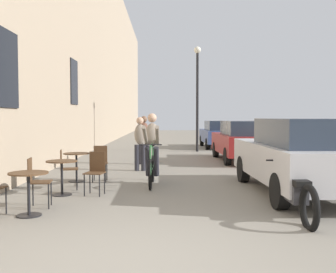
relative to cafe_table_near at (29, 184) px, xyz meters
The scene contains 17 objects.
ground_plane 2.99m from the cafe_table_near, 47.77° to the right, with size 88.00×88.00×0.00m, color gray.
building_facade_left 13.00m from the cafe_table_near, 97.09° to the left, with size 0.54×68.00×11.47m.
cafe_table_near is the anchor object (origin of this frame).
cafe_chair_near_toward_wall 0.61m from the cafe_table_near, 97.09° to the left, with size 0.43×0.43×0.89m.
cafe_table_mid 1.73m from the cafe_table_near, 86.79° to the left, with size 0.64×0.64×0.72m.
cafe_chair_mid_toward_street 1.97m from the cafe_table_near, 66.42° to the left, with size 0.44×0.44×0.89m.
cafe_chair_mid_toward_wall 2.38m from the cafe_table_near, 89.46° to the left, with size 0.45×0.45×0.89m.
cafe_table_far 3.45m from the cafe_table_near, 89.70° to the left, with size 0.64×0.64×0.72m.
cafe_chair_far_toward_street 3.58m from the cafe_table_near, 80.36° to the left, with size 0.40×0.40×0.89m.
cyclist_on_bicycle 3.57m from the cafe_table_near, 57.20° to the left, with size 0.52×1.76×1.74m.
pedestrian_near 5.65m from the cafe_table_near, 74.61° to the left, with size 0.35×0.25×1.62m.
pedestrian_mid 7.25m from the cafe_table_near, 77.79° to the left, with size 0.35×0.26×1.66m.
street_lamp 12.92m from the cafe_table_near, 72.63° to the left, with size 0.32×0.32×4.90m.
parked_car_nearest 5.38m from the cafe_table_near, 19.35° to the left, with size 1.95×4.50×1.59m.
parked_car_second 9.49m from the cafe_table_near, 57.38° to the left, with size 1.80×4.18×1.48m.
parked_car_third 15.28m from the cafe_table_near, 70.37° to the left, with size 1.75×4.03×1.42m.
parked_motorcycle 4.34m from the cafe_table_near, ahead, with size 0.62×2.15×0.92m.
Camera 1 is at (0.24, -4.25, 1.62)m, focal length 42.25 mm.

